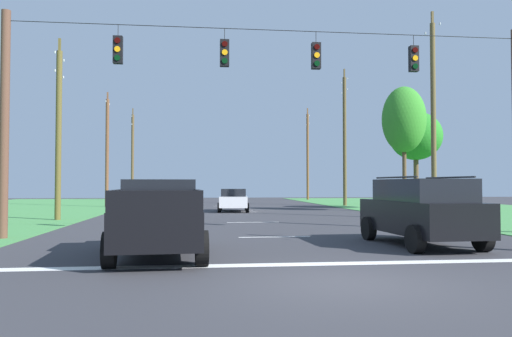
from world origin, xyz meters
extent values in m
plane|color=#333338|center=(0.00, 0.00, 0.00)|extent=(120.00, 120.00, 0.00)
cube|color=white|center=(0.00, 2.13, 0.00)|extent=(15.80, 0.45, 0.01)
cube|color=white|center=(0.00, 8.13, 0.00)|extent=(2.50, 0.15, 0.01)
cube|color=white|center=(0.00, 14.94, 0.00)|extent=(2.50, 0.15, 0.01)
cube|color=white|center=(0.00, 23.91, 0.00)|extent=(2.50, 0.15, 0.01)
cube|color=white|center=(0.00, 26.16, 0.00)|extent=(2.50, 0.15, 0.01)
cube|color=white|center=(0.00, 33.20, 0.00)|extent=(2.50, 0.15, 0.01)
cylinder|color=brown|center=(-9.10, 8.51, 3.85)|extent=(0.30, 0.30, 7.70)
cylinder|color=black|center=(0.10, 8.51, 7.35)|extent=(18.41, 0.02, 0.02)
cylinder|color=black|center=(-5.41, 8.51, 7.15)|extent=(0.02, 0.02, 0.41)
cube|color=black|center=(-5.41, 8.51, 6.46)|extent=(0.32, 0.24, 0.95)
cylinder|color=#310503|center=(-5.41, 8.37, 6.76)|extent=(0.20, 0.04, 0.20)
cylinder|color=orange|center=(-5.41, 8.37, 6.46)|extent=(0.20, 0.04, 0.20)
cylinder|color=black|center=(-5.41, 8.37, 6.16)|extent=(0.20, 0.04, 0.20)
cylinder|color=black|center=(-1.73, 8.51, 7.15)|extent=(0.02, 0.02, 0.41)
cube|color=black|center=(-1.73, 8.51, 6.46)|extent=(0.32, 0.24, 0.95)
cylinder|color=#310503|center=(-1.73, 8.37, 6.76)|extent=(0.20, 0.04, 0.20)
cylinder|color=orange|center=(-1.73, 8.37, 6.46)|extent=(0.20, 0.04, 0.20)
cylinder|color=black|center=(-1.73, 8.37, 6.16)|extent=(0.20, 0.04, 0.20)
cylinder|color=black|center=(1.58, 8.51, 7.15)|extent=(0.02, 0.02, 0.41)
cube|color=black|center=(1.58, 8.51, 6.46)|extent=(0.32, 0.24, 0.95)
cylinder|color=#310503|center=(1.58, 8.37, 6.76)|extent=(0.20, 0.04, 0.20)
cylinder|color=orange|center=(1.58, 8.37, 6.46)|extent=(0.20, 0.04, 0.20)
cylinder|color=black|center=(1.58, 8.37, 6.16)|extent=(0.20, 0.04, 0.20)
cylinder|color=black|center=(5.27, 8.51, 7.15)|extent=(0.02, 0.02, 0.41)
cube|color=black|center=(5.27, 8.51, 6.46)|extent=(0.32, 0.24, 0.95)
cylinder|color=#310503|center=(5.27, 8.37, 6.76)|extent=(0.20, 0.04, 0.20)
cylinder|color=orange|center=(5.27, 8.37, 6.46)|extent=(0.20, 0.04, 0.20)
cylinder|color=black|center=(5.27, 8.37, 6.16)|extent=(0.20, 0.04, 0.20)
cube|color=black|center=(-3.65, 3.91, 0.82)|extent=(2.25, 5.49, 0.85)
cube|color=black|center=(-3.68, 4.56, 1.60)|extent=(1.94, 1.98, 0.70)
cube|color=black|center=(-4.53, 2.52, 1.48)|extent=(0.21, 2.38, 0.45)
cube|color=black|center=(-2.65, 2.60, 1.48)|extent=(0.21, 2.38, 0.45)
cube|color=black|center=(-3.53, 1.26, 1.48)|extent=(1.96, 0.19, 0.45)
cylinder|color=black|center=(-4.74, 5.70, 0.40)|extent=(0.32, 0.81, 0.80)
cylinder|color=black|center=(-2.74, 5.79, 0.40)|extent=(0.32, 0.81, 0.80)
cylinder|color=black|center=(-4.57, 2.03, 0.40)|extent=(0.32, 0.81, 0.80)
cylinder|color=black|center=(-2.57, 2.12, 0.40)|extent=(0.32, 0.81, 0.80)
cube|color=black|center=(3.97, 5.26, 0.85)|extent=(2.16, 4.88, 0.95)
cube|color=black|center=(3.98, 5.11, 1.66)|extent=(1.94, 3.28, 0.65)
cylinder|color=black|center=(3.13, 5.07, 2.03)|extent=(0.17, 2.72, 0.05)
cylinder|color=black|center=(4.82, 5.15, 2.03)|extent=(0.17, 2.72, 0.05)
cylinder|color=black|center=(2.92, 6.84, 0.38)|extent=(0.29, 0.77, 0.76)
cylinder|color=black|center=(4.87, 6.93, 0.38)|extent=(0.29, 0.77, 0.76)
cylinder|color=black|center=(3.07, 3.58, 0.38)|extent=(0.29, 0.77, 0.76)
cylinder|color=black|center=(5.02, 3.67, 0.38)|extent=(0.29, 0.77, 0.76)
cube|color=silver|center=(-0.23, 24.77, 0.67)|extent=(2.12, 4.42, 0.70)
cube|color=black|center=(-0.23, 24.77, 1.27)|extent=(1.77, 2.22, 0.50)
cylinder|color=black|center=(0.56, 23.28, 0.32)|extent=(0.27, 0.65, 0.64)
cylinder|color=black|center=(-1.24, 23.42, 0.32)|extent=(0.27, 0.65, 0.64)
cylinder|color=black|center=(0.77, 26.11, 0.32)|extent=(0.27, 0.65, 0.64)
cylinder|color=black|center=(-1.02, 26.25, 0.32)|extent=(0.27, 0.65, 0.64)
cylinder|color=brown|center=(9.71, 16.09, 5.19)|extent=(0.27, 0.27, 10.37)
cube|color=brown|center=(9.71, 16.09, 9.97)|extent=(0.12, 0.12, 2.07)
cylinder|color=#B2B7BC|center=(9.71, 16.91, 10.09)|extent=(0.08, 0.08, 0.12)
cylinder|color=#B2B7BC|center=(9.71, 15.26, 10.09)|extent=(0.08, 0.08, 0.12)
cylinder|color=brown|center=(9.78, 32.45, 5.47)|extent=(0.30, 0.30, 10.93)
cube|color=brown|center=(9.78, 32.45, 10.53)|extent=(0.12, 0.12, 2.25)
cylinder|color=#B2B7BC|center=(9.78, 33.34, 10.65)|extent=(0.08, 0.08, 0.12)
cylinder|color=#B2B7BC|center=(9.78, 31.55, 10.65)|extent=(0.08, 0.08, 0.12)
cube|color=brown|center=(9.78, 32.45, 9.63)|extent=(0.12, 0.12, 2.18)
cylinder|color=#B2B7BC|center=(9.78, 33.32, 9.75)|extent=(0.08, 0.08, 0.12)
cylinder|color=#B2B7BC|center=(9.78, 31.57, 9.75)|extent=(0.08, 0.08, 0.12)
cylinder|color=brown|center=(10.22, 48.91, 5.03)|extent=(0.28, 0.28, 10.07)
cube|color=brown|center=(10.22, 48.91, 9.67)|extent=(0.12, 0.12, 2.20)
cylinder|color=#B2B7BC|center=(10.22, 49.79, 9.79)|extent=(0.08, 0.08, 0.12)
cylinder|color=#B2B7BC|center=(10.22, 48.03, 9.79)|extent=(0.08, 0.08, 0.12)
cube|color=brown|center=(10.22, 48.91, 8.77)|extent=(0.12, 0.12, 2.10)
cylinder|color=#B2B7BC|center=(10.22, 49.75, 8.89)|extent=(0.08, 0.08, 0.12)
cylinder|color=#B2B7BC|center=(10.22, 48.07, 8.89)|extent=(0.08, 0.08, 0.12)
cylinder|color=brown|center=(-9.67, 17.36, 4.31)|extent=(0.29, 0.29, 8.63)
cube|color=brown|center=(-9.67, 17.36, 8.23)|extent=(0.12, 0.12, 2.09)
cylinder|color=#B2B7BC|center=(-9.67, 18.19, 8.35)|extent=(0.08, 0.08, 0.12)
cylinder|color=#B2B7BC|center=(-9.67, 16.52, 8.35)|extent=(0.08, 0.08, 0.12)
cube|color=brown|center=(-9.67, 17.36, 7.33)|extent=(0.12, 0.12, 1.97)
cylinder|color=#B2B7BC|center=(-9.67, 18.14, 7.45)|extent=(0.08, 0.08, 0.12)
cylinder|color=#B2B7BC|center=(-9.67, 16.57, 7.45)|extent=(0.08, 0.08, 0.12)
cylinder|color=brown|center=(-9.85, 32.48, 4.34)|extent=(0.28, 0.28, 8.68)
cube|color=brown|center=(-9.85, 32.48, 8.28)|extent=(0.12, 0.12, 1.94)
cylinder|color=#B2B7BC|center=(-9.85, 33.25, 8.40)|extent=(0.08, 0.08, 0.12)
cylinder|color=#B2B7BC|center=(-9.85, 31.70, 8.40)|extent=(0.08, 0.08, 0.12)
cylinder|color=brown|center=(-9.90, 49.08, 4.85)|extent=(0.31, 0.31, 9.70)
cube|color=brown|center=(-9.90, 49.08, 9.30)|extent=(0.12, 0.12, 2.24)
cylinder|color=#B2B7BC|center=(-9.90, 49.98, 9.42)|extent=(0.08, 0.08, 0.12)
cylinder|color=#B2B7BC|center=(-9.90, 48.19, 9.42)|extent=(0.08, 0.08, 0.12)
cube|color=brown|center=(-9.90, 49.08, 8.40)|extent=(0.12, 0.12, 2.18)
cylinder|color=#B2B7BC|center=(-9.90, 49.96, 8.52)|extent=(0.08, 0.08, 0.12)
cylinder|color=#B2B7BC|center=(-9.90, 48.21, 8.52)|extent=(0.08, 0.08, 0.12)
cylinder|color=brown|center=(13.30, 26.24, 2.20)|extent=(0.36, 0.36, 4.40)
ellipsoid|color=#257A23|center=(13.30, 26.24, 5.38)|extent=(3.82, 3.82, 3.56)
cylinder|color=brown|center=(10.94, 22.80, 2.46)|extent=(0.27, 0.27, 4.92)
ellipsoid|color=#338428|center=(10.94, 22.80, 6.12)|extent=(2.88, 2.88, 4.37)
camera|label=1|loc=(-2.69, -9.29, 1.83)|focal=35.60mm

